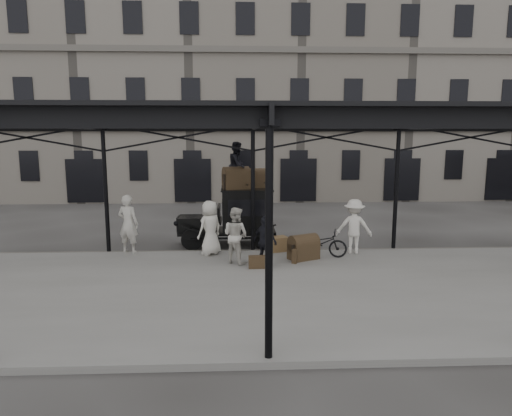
{
  "coord_description": "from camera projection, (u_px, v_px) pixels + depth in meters",
  "views": [
    {
      "loc": [
        -0.56,
        -13.55,
        4.17
      ],
      "look_at": [
        0.09,
        1.6,
        1.7
      ],
      "focal_mm": 32.0,
      "sensor_mm": 36.0,
      "label": 1
    }
  ],
  "objects": [
    {
      "name": "porter_centre",
      "position": [
        210.0,
        228.0,
        15.24
      ],
      "size": [
        1.06,
        1.03,
        1.84
      ],
      "primitive_type": "imported",
      "rotation": [
        0.0,
        0.0,
        3.87
      ],
      "color": "silver",
      "rests_on": "platform"
    },
    {
      "name": "canopy",
      "position": [
        258.0,
        117.0,
        11.62
      ],
      "size": [
        22.5,
        9.0,
        4.74
      ],
      "color": "black",
      "rests_on": "ground"
    },
    {
      "name": "steamer_trunk_roof_far",
      "position": [
        256.0,
        179.0,
        17.11
      ],
      "size": [
        0.87,
        0.6,
        0.6
      ],
      "primitive_type": null,
      "rotation": [
        0.0,
        0.0,
        0.13
      ],
      "color": "#41341E",
      "rests_on": "taxi"
    },
    {
      "name": "porter_official",
      "position": [
        265.0,
        241.0,
        13.86
      ],
      "size": [
        0.91,
        0.95,
        1.58
      ],
      "primitive_type": "imported",
      "rotation": [
        0.0,
        0.0,
        2.31
      ],
      "color": "black",
      "rests_on": "platform"
    },
    {
      "name": "building_frontage",
      "position": [
        244.0,
        91.0,
        30.68
      ],
      "size": [
        64.0,
        8.0,
        14.0
      ],
      "primitive_type": "cube",
      "color": "slate",
      "rests_on": "ground"
    },
    {
      "name": "porter_right",
      "position": [
        354.0,
        226.0,
        15.4
      ],
      "size": [
        1.32,
        0.94,
        1.85
      ],
      "primitive_type": "imported",
      "rotation": [
        0.0,
        0.0,
        2.91
      ],
      "color": "silver",
      "rests_on": "platform"
    },
    {
      "name": "steamer_trunk_platform",
      "position": [
        304.0,
        249.0,
        14.77
      ],
      "size": [
        1.08,
        0.92,
        0.68
      ],
      "primitive_type": null,
      "rotation": [
        0.0,
        0.0,
        0.45
      ],
      "color": "#41341E",
      "rests_on": "platform"
    },
    {
      "name": "porter_roof",
      "position": [
        237.0,
        165.0,
        16.69
      ],
      "size": [
        0.89,
        1.0,
        1.71
      ],
      "primitive_type": "imported",
      "rotation": [
        0.0,
        0.0,
        1.23
      ],
      "color": "black",
      "rests_on": "taxi"
    },
    {
      "name": "porter_left",
      "position": [
        128.0,
        224.0,
        15.47
      ],
      "size": [
        0.84,
        0.68,
        2.0
      ],
      "primitive_type": "imported",
      "rotation": [
        0.0,
        0.0,
        2.82
      ],
      "color": "beige",
      "rests_on": "platform"
    },
    {
      "name": "bicycle",
      "position": [
        320.0,
        243.0,
        15.06
      ],
      "size": [
        1.85,
        1.06,
        0.92
      ],
      "primitive_type": "imported",
      "rotation": [
        0.0,
        0.0,
        1.3
      ],
      "color": "black",
      "rests_on": "platform"
    },
    {
      "name": "platform",
      "position": [
        258.0,
        290.0,
        12.07
      ],
      "size": [
        28.0,
        8.0,
        0.15
      ],
      "primitive_type": "cube",
      "color": "slate",
      "rests_on": "ground"
    },
    {
      "name": "wicker_hamper",
      "position": [
        278.0,
        244.0,
        15.8
      ],
      "size": [
        0.72,
        0.63,
        0.5
      ],
      "primitive_type": "cube",
      "rotation": [
        0.0,
        0.0,
        0.35
      ],
      "color": "brown",
      "rests_on": "platform"
    },
    {
      "name": "suitcase_flat",
      "position": [
        259.0,
        262.0,
        13.75
      ],
      "size": [
        0.6,
        0.17,
        0.4
      ],
      "primitive_type": "cube",
      "rotation": [
        0.0,
        0.0,
        0.03
      ],
      "color": "#41341E",
      "rests_on": "platform"
    },
    {
      "name": "steamer_trunk_roof_near",
      "position": [
        236.0,
        180.0,
        16.62
      ],
      "size": [
        1.06,
        0.83,
        0.68
      ],
      "primitive_type": null,
      "rotation": [
        0.0,
        0.0,
        0.32
      ],
      "color": "#41341E",
      "rests_on": "taxi"
    },
    {
      "name": "porter_midleft",
      "position": [
        236.0,
        235.0,
        14.26
      ],
      "size": [
        1.09,
        1.06,
        1.77
      ],
      "primitive_type": "imported",
      "rotation": [
        0.0,
        0.0,
        2.48
      ],
      "color": "beige",
      "rests_on": "platform"
    },
    {
      "name": "taxi",
      "position": [
        238.0,
        214.0,
        17.08
      ],
      "size": [
        3.65,
        1.55,
        2.18
      ],
      "color": "black",
      "rests_on": "ground"
    },
    {
      "name": "ground",
      "position": [
        255.0,
        271.0,
        14.05
      ],
      "size": [
        120.0,
        120.0,
        0.0
      ],
      "primitive_type": "plane",
      "color": "#383533",
      "rests_on": "ground"
    },
    {
      "name": "suitcase_upright",
      "position": [
        296.0,
        255.0,
        14.49
      ],
      "size": [
        0.36,
        0.61,
        0.45
      ],
      "primitive_type": "cube",
      "rotation": [
        0.0,
        0.0,
        -0.37
      ],
      "color": "#41341E",
      "rests_on": "platform"
    }
  ]
}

